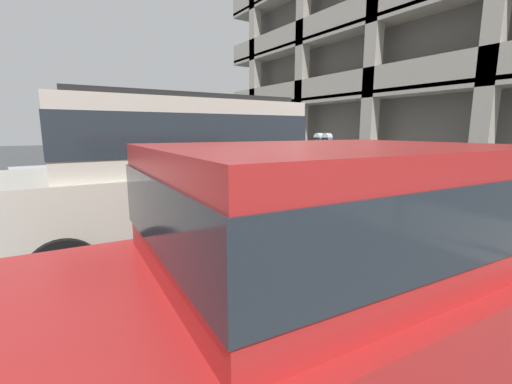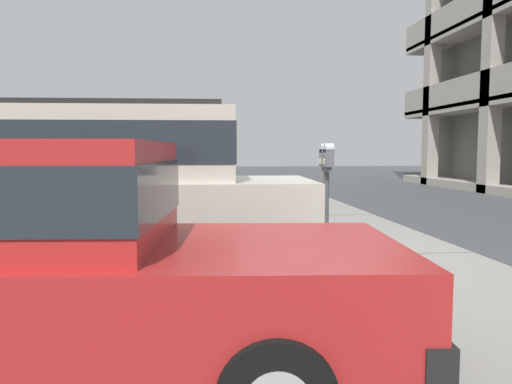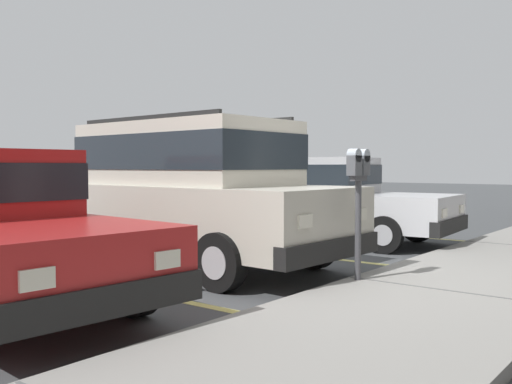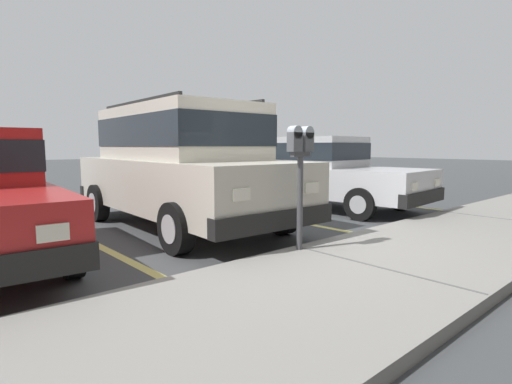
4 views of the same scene
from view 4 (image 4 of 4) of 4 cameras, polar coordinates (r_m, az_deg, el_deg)
name	(u,v)px [view 4 (image 4 of 4)]	position (r m, az deg, el deg)	size (l,w,h in m)	color
ground_plane	(283,256)	(5.16, 3.82, -9.11)	(80.00, 80.00, 0.10)	#444749
sidewalk	(373,271)	(4.35, 16.33, -10.84)	(40.00, 2.20, 0.12)	gray
parking_stall_lines	(113,253)	(5.41, -19.82, -8.17)	(13.22, 4.80, 0.01)	#DBD16B
silver_suv	(181,162)	(6.69, -10.69, 4.27)	(2.14, 4.85, 2.03)	beige
red_sedan	(319,170)	(8.87, 9.03, 3.11)	(2.09, 4.61, 1.54)	silver
parking_meter_near	(300,158)	(4.67, 6.36, 4.83)	(0.35, 0.12, 1.45)	#47474C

